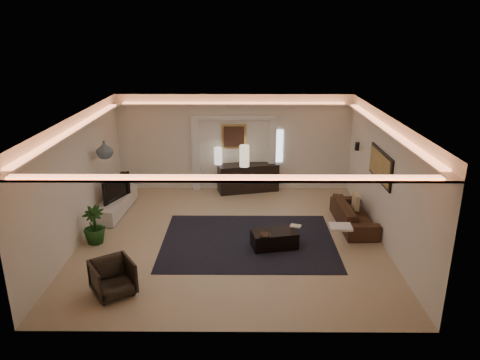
{
  "coord_description": "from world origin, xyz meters",
  "views": [
    {
      "loc": [
        0.26,
        -9.73,
        4.77
      ],
      "look_at": [
        0.2,
        0.6,
        1.25
      ],
      "focal_mm": 33.82,
      "sensor_mm": 36.0,
      "label": 1
    }
  ],
  "objects_px": {
    "console": "(248,178)",
    "armchair": "(113,278)",
    "coffee_table": "(274,239)",
    "sofa": "(354,215)"
  },
  "relations": [
    {
      "from": "console",
      "to": "sofa",
      "type": "relative_size",
      "value": 0.89
    },
    {
      "from": "console",
      "to": "coffee_table",
      "type": "height_order",
      "value": "console"
    },
    {
      "from": "console",
      "to": "armchair",
      "type": "xyz_separation_m",
      "value": [
        -2.58,
        -5.64,
        -0.06
      ]
    },
    {
      "from": "coffee_table",
      "to": "sofa",
      "type": "bearing_deg",
      "value": 18.2
    },
    {
      "from": "console",
      "to": "armchair",
      "type": "height_order",
      "value": "console"
    },
    {
      "from": "console",
      "to": "coffee_table",
      "type": "relative_size",
      "value": 1.79
    },
    {
      "from": "coffee_table",
      "to": "console",
      "type": "bearing_deg",
      "value": 86.51
    },
    {
      "from": "armchair",
      "to": "coffee_table",
      "type": "bearing_deg",
      "value": -2.45
    },
    {
      "from": "console",
      "to": "coffee_table",
      "type": "xyz_separation_m",
      "value": [
        0.56,
        -3.73,
        -0.2
      ]
    },
    {
      "from": "armchair",
      "to": "console",
      "type": "bearing_deg",
      "value": 31.64
    }
  ]
}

